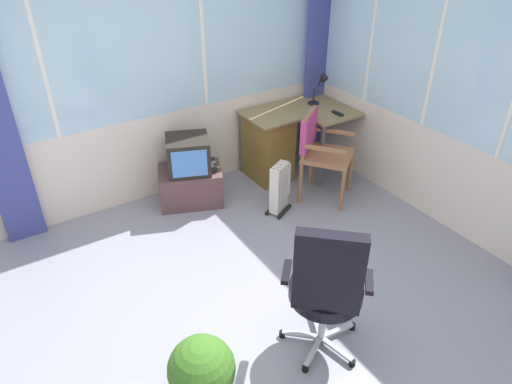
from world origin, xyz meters
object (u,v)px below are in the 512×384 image
object	(u,v)px
tv_remote	(337,113)
potted_plant	(202,373)
wooden_armchair	(317,144)
tv_on_stand	(190,174)
space_heater	(280,187)
desk_lamp	(323,84)
desk	(271,144)
office_chair	(327,286)

from	to	relation	value
tv_remote	potted_plant	size ratio (longest dim) A/B	0.28
wooden_armchair	tv_on_stand	xyz separation A→B (m)	(-1.18, 0.58, -0.28)
tv_remote	wooden_armchair	distance (m)	0.52
tv_remote	space_heater	world-z (taller)	tv_remote
potted_plant	desk_lamp	bearing A→B (deg)	39.18
tv_remote	wooden_armchair	size ratio (longest dim) A/B	0.16
desk	tv_remote	size ratio (longest dim) A/B	7.65
tv_remote	office_chair	distance (m)	2.57
desk	tv_on_stand	world-z (taller)	desk
desk	tv_on_stand	bearing A→B (deg)	-178.83
office_chair	desk_lamp	bearing A→B (deg)	51.68
desk_lamp	wooden_armchair	size ratio (longest dim) A/B	0.39
wooden_armchair	desk_lamp	bearing A→B (deg)	48.49
desk_lamp	tv_on_stand	world-z (taller)	desk_lamp
tv_remote	office_chair	xyz separation A→B (m)	(-1.72, -1.91, -0.13)
desk_lamp	tv_remote	xyz separation A→B (m)	(-0.05, -0.33, -0.22)
space_heater	desk	bearing A→B (deg)	63.53
wooden_armchair	office_chair	distance (m)	2.11
office_chair	potted_plant	bearing A→B (deg)	174.38
office_chair	tv_on_stand	size ratio (longest dim) A/B	1.48
desk_lamp	office_chair	world-z (taller)	same
potted_plant	office_chair	bearing A→B (deg)	-5.62
desk	tv_on_stand	distance (m)	1.02
space_heater	wooden_armchair	bearing A→B (deg)	6.69
desk	wooden_armchair	bearing A→B (deg)	-74.75
desk	wooden_armchair	xyz separation A→B (m)	(0.16, -0.60, 0.20)
wooden_armchair	potted_plant	world-z (taller)	wooden_armchair
desk	tv_on_stand	size ratio (longest dim) A/B	1.52
tv_remote	office_chair	size ratio (longest dim) A/B	0.13
desk_lamp	space_heater	bearing A→B (deg)	-148.12
desk_lamp	office_chair	xyz separation A→B (m)	(-1.77, -2.24, -0.36)
office_chair	potted_plant	size ratio (longest dim) A/B	2.10
tv_on_stand	potted_plant	world-z (taller)	tv_on_stand
desk	space_heater	xyz separation A→B (m)	(-0.33, -0.66, -0.13)
desk	office_chair	bearing A→B (deg)	-115.97
desk_lamp	wooden_armchair	world-z (taller)	desk_lamp
office_chair	space_heater	distance (m)	1.84
desk	office_chair	size ratio (longest dim) A/B	1.03
desk	potted_plant	world-z (taller)	desk
office_chair	potted_plant	xyz separation A→B (m)	(-0.87, 0.09, -0.35)
desk_lamp	space_heater	world-z (taller)	desk_lamp
desk	space_heater	bearing A→B (deg)	-116.47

